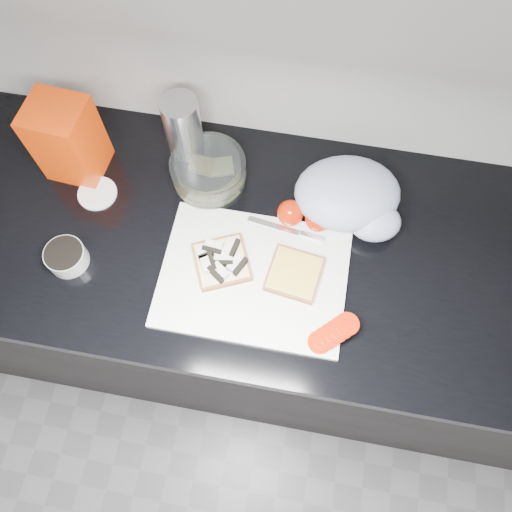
{
  "coord_description": "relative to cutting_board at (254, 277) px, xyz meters",
  "views": [
    {
      "loc": [
        0.21,
        0.71,
        1.91
      ],
      "look_at": [
        0.14,
        1.13,
        0.95
      ],
      "focal_mm": 35.0,
      "sensor_mm": 36.0,
      "label": 1
    }
  ],
  "objects": [
    {
      "name": "bread_left",
      "position": [
        -0.07,
        0.02,
        0.02
      ],
      "size": [
        0.16,
        0.16,
        0.04
      ],
      "rotation": [
        0.0,
        0.0,
        0.43
      ],
      "color": "#F8E7AE",
      "rests_on": "cutting_board"
    },
    {
      "name": "base_cabinet",
      "position": [
        -0.14,
        0.1,
        -0.48
      ],
      "size": [
        3.5,
        0.6,
        0.86
      ],
      "primitive_type": "cube",
      "color": "black",
      "rests_on": "ground"
    },
    {
      "name": "countertop",
      "position": [
        -0.14,
        0.1,
        -0.03
      ],
      "size": [
        3.5,
        0.64,
        0.04
      ],
      "primitive_type": "cube",
      "color": "black",
      "rests_on": "base_cabinet"
    },
    {
      "name": "seed_tub",
      "position": [
        -0.41,
        -0.03,
        0.02
      ],
      "size": [
        0.09,
        0.09,
        0.04
      ],
      "color": "#989D9D",
      "rests_on": "countertop"
    },
    {
      "name": "cutting_board",
      "position": [
        0.0,
        0.0,
        0.0
      ],
      "size": [
        0.4,
        0.3,
        0.01
      ],
      "primitive_type": "cube",
      "color": "silver",
      "rests_on": "countertop"
    },
    {
      "name": "grocery_bag",
      "position": [
        0.18,
        0.21,
        0.04
      ],
      "size": [
        0.27,
        0.24,
        0.1
      ],
      "rotation": [
        0.0,
        0.0,
        0.21
      ],
      "color": "#A6B0CD",
      "rests_on": "countertop"
    },
    {
      "name": "whole_tomatoes",
      "position": [
        0.09,
        0.16,
        0.02
      ],
      "size": [
        0.12,
        0.06,
        0.06
      ],
      "rotation": [
        0.0,
        0.0,
        0.28
      ],
      "color": "#B41D04",
      "rests_on": "countertop"
    },
    {
      "name": "bread_right",
      "position": [
        0.09,
        0.02,
        0.01
      ],
      "size": [
        0.13,
        0.13,
        0.02
      ],
      "rotation": [
        0.0,
        0.0,
        -0.14
      ],
      "color": "#F8E7AE",
      "rests_on": "cutting_board"
    },
    {
      "name": "glass_bowl",
      "position": [
        -0.15,
        0.23,
        0.03
      ],
      "size": [
        0.17,
        0.17,
        0.07
      ],
      "rotation": [
        0.0,
        0.0,
        -0.07
      ],
      "color": "silver",
      "rests_on": "countertop"
    },
    {
      "name": "knife",
      "position": [
        0.07,
        0.12,
        0.01
      ],
      "size": [
        0.18,
        0.04,
        0.01
      ],
      "rotation": [
        0.0,
        0.0,
        -0.15
      ],
      "color": "silver",
      "rests_on": "cutting_board"
    },
    {
      "name": "bread_bag",
      "position": [
        -0.46,
        0.21,
        0.09
      ],
      "size": [
        0.14,
        0.13,
        0.2
      ],
      "primitive_type": "cube",
      "rotation": [
        0.0,
        0.0,
        -0.08
      ],
      "color": "#F72904",
      "rests_on": "countertop"
    },
    {
      "name": "tomato_slices",
      "position": [
        0.18,
        -0.1,
        0.02
      ],
      "size": [
        0.11,
        0.1,
        0.02
      ],
      "rotation": [
        0.0,
        0.0,
        0.25
      ],
      "color": "#B41D04",
      "rests_on": "cutting_board"
    },
    {
      "name": "steel_canister",
      "position": [
        -0.21,
        0.28,
        0.09
      ],
      "size": [
        0.08,
        0.08,
        0.2
      ],
      "primitive_type": "cylinder",
      "color": "silver",
      "rests_on": "countertop"
    },
    {
      "name": "tub_lid",
      "position": [
        -0.4,
        0.14,
        -0.0
      ],
      "size": [
        0.11,
        0.11,
        0.01
      ],
      "primitive_type": "cylinder",
      "rotation": [
        0.0,
        0.0,
        0.23
      ],
      "color": "white",
      "rests_on": "countertop"
    }
  ]
}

